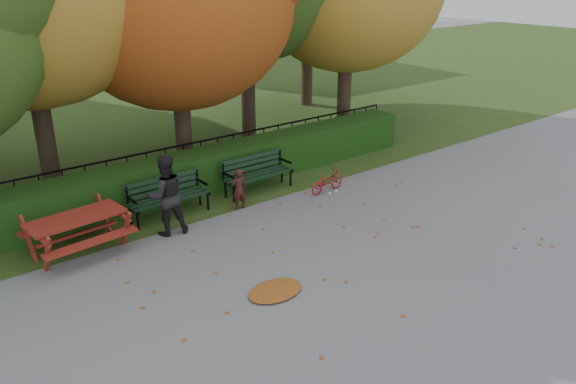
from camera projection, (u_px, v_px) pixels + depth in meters
ground at (322, 262)px, 10.59m from camera, size 90.00×90.00×0.00m
grass_strip at (72, 116)px, 20.77m from camera, size 90.00×90.00×0.00m
hedge at (200, 172)px, 13.67m from camera, size 13.00×0.90×1.00m
iron_fence at (184, 162)px, 14.24m from camera, size 14.00×0.04×1.02m
bench_left at (167, 194)px, 12.34m from camera, size 1.80×0.57×0.88m
bench_right at (256, 171)px, 13.71m from camera, size 1.80×0.57×0.88m
picnic_table at (77, 224)px, 10.71m from camera, size 1.91×1.60×0.87m
leaf_pile at (275, 291)px, 9.58m from camera, size 1.18×0.97×0.07m
leaf_scatter at (312, 255)px, 10.80m from camera, size 9.00×5.70×0.01m
child at (239, 189)px, 12.70m from camera, size 0.37×0.25×0.96m
adult at (166, 195)px, 11.40m from camera, size 0.94×0.79×1.70m
bicycle at (327, 181)px, 13.74m from camera, size 1.05×0.42×0.54m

